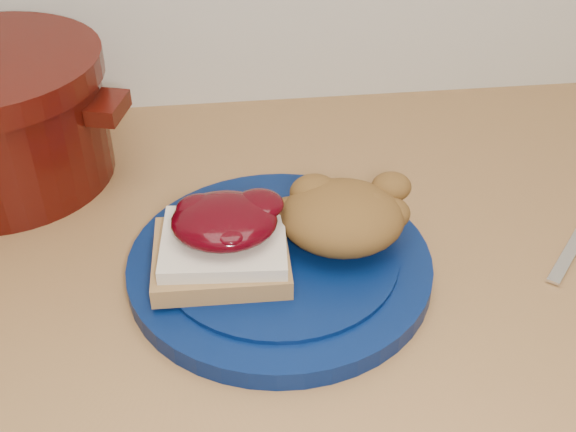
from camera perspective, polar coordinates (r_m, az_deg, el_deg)
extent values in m
cylinder|color=#041440|center=(0.66, -0.65, -3.91)|extent=(0.31, 0.31, 0.02)
cube|color=olive|center=(0.64, -5.30, -3.23)|extent=(0.12, 0.11, 0.02)
cube|color=beige|center=(0.63, -5.08, -2.04)|extent=(0.11, 0.10, 0.01)
ellipsoid|color=#300107|center=(0.62, -5.06, -0.37)|extent=(0.10, 0.09, 0.03)
ellipsoid|color=brown|center=(0.65, 4.31, -0.10)|extent=(0.12, 0.11, 0.06)
cube|color=#360905|center=(0.76, -14.04, 8.31)|extent=(0.04, 0.06, 0.02)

